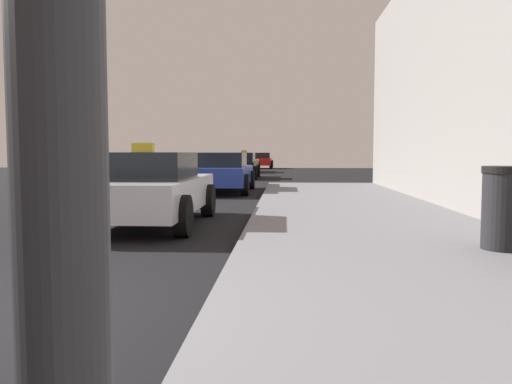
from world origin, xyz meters
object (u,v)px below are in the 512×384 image
(car_red, at_px, (260,160))
(car_black, at_px, (239,165))
(trash_bin, at_px, (506,208))
(car_yellow, at_px, (244,162))
(car_silver, at_px, (146,188))
(car_blue, at_px, (220,172))

(car_red, bearing_deg, car_black, -91.06)
(trash_bin, distance_m, car_red, 36.61)
(car_yellow, relative_size, car_red, 0.95)
(car_silver, relative_size, car_yellow, 0.95)
(trash_bin, height_order, car_red, car_red)
(trash_bin, bearing_deg, car_yellow, 100.58)
(car_silver, xyz_separation_m, car_blue, (0.33, 7.72, 0.00))
(car_blue, bearing_deg, car_red, 89.82)
(car_blue, bearing_deg, trash_bin, -66.28)
(car_red, bearing_deg, car_yellow, -94.47)
(car_silver, height_order, car_blue, car_silver)
(car_silver, bearing_deg, car_red, 89.30)
(car_blue, xyz_separation_m, car_yellow, (-0.58, 17.33, -0.00))
(car_yellow, height_order, car_red, car_yellow)
(car_silver, distance_m, car_blue, 7.72)
(car_silver, height_order, car_black, car_silver)
(car_yellow, bearing_deg, car_black, -87.48)
(car_black, distance_m, car_yellow, 8.10)
(car_silver, bearing_deg, trash_bin, -29.46)
(car_silver, height_order, car_yellow, same)
(car_yellow, distance_m, car_red, 8.52)
(car_yellow, bearing_deg, car_blue, -88.07)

